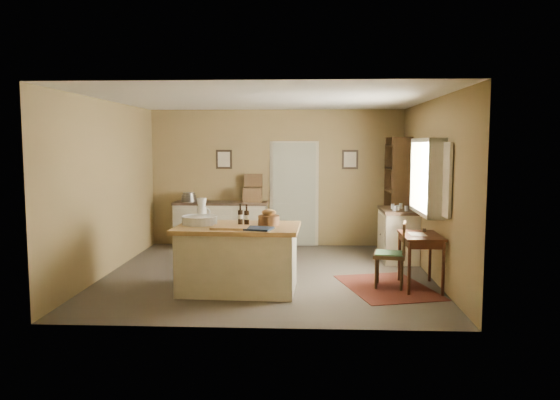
% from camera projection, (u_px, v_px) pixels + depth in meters
% --- Properties ---
extents(ground, '(5.00, 5.00, 0.00)m').
position_uv_depth(ground, '(268.00, 274.00, 8.51)').
color(ground, '#51493E').
rests_on(ground, ground).
extents(wall_back, '(5.00, 0.10, 2.70)m').
position_uv_depth(wall_back, '(277.00, 178.00, 10.86)').
color(wall_back, olive).
rests_on(wall_back, ground).
extents(wall_front, '(5.00, 0.10, 2.70)m').
position_uv_depth(wall_front, '(251.00, 207.00, 5.89)').
color(wall_front, olive).
rests_on(wall_front, ground).
extents(wall_left, '(0.10, 5.00, 2.70)m').
position_uv_depth(wall_left, '(108.00, 187.00, 8.50)').
color(wall_left, olive).
rests_on(wall_left, ground).
extents(wall_right, '(0.10, 5.00, 2.70)m').
position_uv_depth(wall_right, '(432.00, 189.00, 8.25)').
color(wall_right, olive).
rests_on(wall_right, ground).
extents(ceiling, '(5.00, 5.00, 0.00)m').
position_uv_depth(ceiling, '(267.00, 99.00, 8.23)').
color(ceiling, silver).
rests_on(ceiling, wall_back).
extents(door, '(0.97, 0.06, 2.11)m').
position_uv_depth(door, '(294.00, 193.00, 10.84)').
color(door, '#A7A990').
rests_on(door, ground).
extents(framed_prints, '(2.82, 0.02, 0.38)m').
position_uv_depth(framed_prints, '(287.00, 159.00, 10.79)').
color(framed_prints, black).
rests_on(framed_prints, ground).
extents(window, '(0.25, 1.99, 1.12)m').
position_uv_depth(window, '(430.00, 176.00, 8.04)').
color(window, beige).
rests_on(window, ground).
extents(work_island, '(1.72, 1.15, 1.20)m').
position_uv_depth(work_island, '(237.00, 256.00, 7.52)').
color(work_island, beige).
rests_on(work_island, ground).
extents(sideboard, '(1.83, 0.52, 1.18)m').
position_uv_depth(sideboard, '(221.00, 223.00, 10.70)').
color(sideboard, beige).
rests_on(sideboard, ground).
extents(rug, '(1.47, 1.83, 0.01)m').
position_uv_depth(rug, '(387.00, 287.00, 7.72)').
color(rug, '#521B14').
rests_on(rug, ground).
extents(writing_desk, '(0.53, 0.87, 0.82)m').
position_uv_depth(writing_desk, '(421.00, 241.00, 7.64)').
color(writing_desk, '#33160C').
rests_on(writing_desk, ground).
extents(desk_chair, '(0.51, 0.51, 0.92)m').
position_uv_depth(desk_chair, '(390.00, 255.00, 7.69)').
color(desk_chair, '#322111').
rests_on(desk_chair, ground).
extents(right_cabinet, '(0.60, 1.07, 0.99)m').
position_uv_depth(right_cabinet, '(398.00, 234.00, 9.53)').
color(right_cabinet, beige).
rests_on(right_cabinet, ground).
extents(shelving_unit, '(0.37, 0.97, 2.15)m').
position_uv_depth(shelving_unit, '(400.00, 195.00, 10.27)').
color(shelving_unit, '#322111').
rests_on(shelving_unit, ground).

